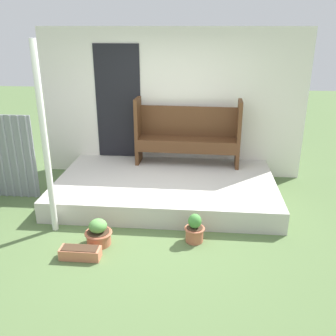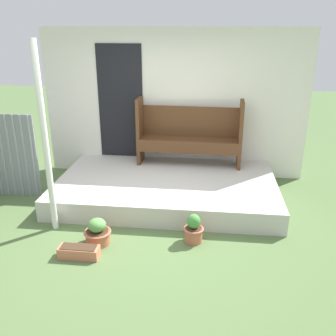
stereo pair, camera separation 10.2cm
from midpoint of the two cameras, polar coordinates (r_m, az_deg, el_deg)
name	(u,v)px [view 1 (the left image)]	position (r m, az deg, el deg)	size (l,w,h in m)	color
ground_plane	(149,229)	(5.21, -3.53, -9.25)	(24.00, 24.00, 0.00)	#516B3D
porch_slab	(166,188)	(6.04, -0.83, -3.07)	(3.45, 2.08, 0.32)	beige
house_wall	(169,104)	(6.71, -0.24, 9.67)	(4.65, 0.08, 2.60)	white
support_post	(45,143)	(4.96, -18.80, 3.69)	(0.08, 0.08, 2.48)	white
bench	(188,132)	(6.48, 2.56, 5.51)	(1.79, 0.45, 1.15)	#54331C
flower_pot_left	(98,233)	(4.89, -11.15, -9.76)	(0.35, 0.35, 0.35)	#B76647
flower_pot_middle	(195,229)	(4.86, 3.46, -9.34)	(0.27, 0.27, 0.39)	#B76647
planter_box_rect	(80,253)	(4.72, -13.83, -12.45)	(0.49, 0.18, 0.14)	#C67251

